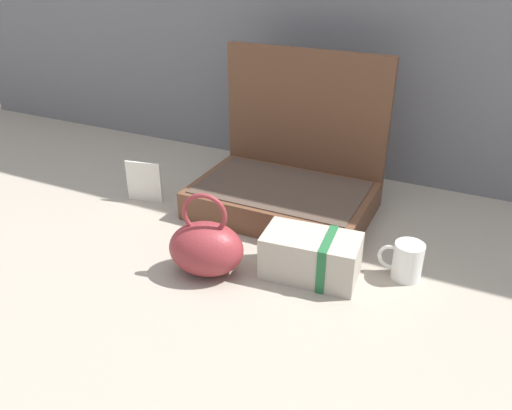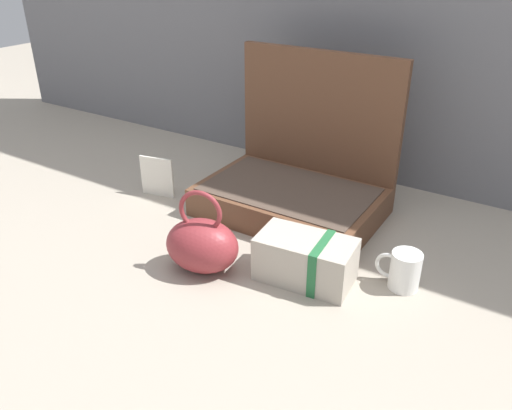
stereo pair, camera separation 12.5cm
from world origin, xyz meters
name	(u,v)px [view 1 (the left image)]	position (x,y,z in m)	size (l,w,h in m)	color
ground_plane	(265,247)	(0.00, 0.00, 0.00)	(6.00, 6.00, 0.00)	#9E9384
open_suitcase	(288,178)	(-0.03, 0.23, 0.09)	(0.50, 0.34, 0.44)	brown
teal_pouch_handbag	(206,247)	(-0.08, -0.16, 0.07)	(0.20, 0.17, 0.21)	maroon
cream_toiletry_bag	(312,256)	(0.15, -0.07, 0.05)	(0.23, 0.14, 0.11)	#B2A899
coffee_mug	(406,261)	(0.35, 0.02, 0.05)	(0.10, 0.07, 0.09)	white
info_card_left	(144,182)	(-0.44, 0.08, 0.06)	(0.11, 0.01, 0.12)	white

